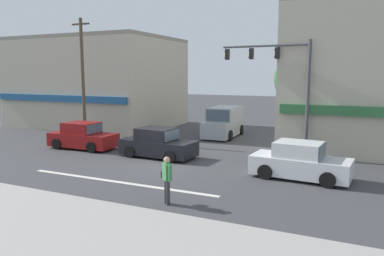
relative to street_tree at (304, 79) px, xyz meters
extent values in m
plane|color=#3D3D3F|center=(-5.81, -6.84, -4.14)|extent=(120.00, 120.00, 0.00)
cube|color=silver|center=(-5.81, -10.34, -4.13)|extent=(9.00, 0.24, 0.01)
cube|color=#9E9993|center=(-5.81, -15.34, -4.06)|extent=(40.00, 5.00, 0.16)
cube|color=#B7AD99|center=(-18.05, 3.67, -0.56)|extent=(13.22, 9.13, 7.16)
cube|color=#1E5184|center=(-18.05, -0.99, -1.54)|extent=(12.56, 0.24, 0.50)
cube|color=gray|center=(-18.05, 3.67, 3.17)|extent=(13.22, 9.13, 0.30)
cube|color=#B7AD99|center=(4.26, 2.64, -0.02)|extent=(10.76, 9.80, 8.24)
cylinder|color=#4C3823|center=(0.00, 0.00, -2.70)|extent=(0.32, 0.32, 2.87)
sphere|color=#337038|center=(0.00, 0.00, 0.02)|extent=(3.44, 3.44, 3.44)
cylinder|color=brown|center=(-13.98, -2.83, -0.08)|extent=(0.22, 0.22, 8.10)
cube|color=#473828|center=(-13.98, -2.83, 3.57)|extent=(1.40, 0.12, 0.10)
cylinder|color=brown|center=(1.56, 1.38, -0.53)|extent=(0.22, 0.22, 7.21)
cube|color=#473828|center=(1.56, 1.38, 2.68)|extent=(1.40, 0.12, 0.10)
cylinder|color=#47474C|center=(0.60, -2.54, -1.04)|extent=(0.18, 0.18, 6.20)
cylinder|color=#47474C|center=(-1.80, -2.38, 1.81)|extent=(4.80, 0.44, 0.12)
cube|color=black|center=(-1.08, -2.43, 1.41)|extent=(0.22, 0.25, 0.60)
sphere|color=black|center=(-1.20, -2.42, 1.59)|extent=(0.12, 0.12, 0.12)
sphere|color=orange|center=(-1.20, -2.42, 1.41)|extent=(0.12, 0.12, 0.12)
sphere|color=black|center=(-1.20, -2.42, 1.23)|extent=(0.12, 0.12, 0.12)
cube|color=black|center=(-2.51, -2.33, 1.41)|extent=(0.22, 0.25, 0.60)
sphere|color=black|center=(-2.63, -2.32, 1.59)|extent=(0.12, 0.12, 0.12)
sphere|color=orange|center=(-2.63, -2.32, 1.41)|extent=(0.12, 0.12, 0.12)
sphere|color=black|center=(-2.63, -2.32, 1.23)|extent=(0.12, 0.12, 0.12)
cube|color=black|center=(-3.95, -2.24, 1.41)|extent=(0.22, 0.25, 0.60)
sphere|color=black|center=(-4.07, -2.23, 1.59)|extent=(0.12, 0.12, 0.12)
sphere|color=orange|center=(-4.07, -2.23, 1.41)|extent=(0.12, 0.12, 0.12)
sphere|color=black|center=(-4.07, -2.23, 1.23)|extent=(0.12, 0.12, 0.12)
cube|color=silver|center=(0.96, -6.62, -3.60)|extent=(4.22, 2.01, 0.80)
cube|color=silver|center=(0.86, -6.61, -2.88)|extent=(2.01, 1.70, 0.64)
cube|color=#475666|center=(1.83, -6.68, -2.88)|extent=(0.17, 1.44, 0.54)
cylinder|color=black|center=(2.29, -5.87, -3.82)|extent=(0.65, 0.23, 0.64)
cylinder|color=black|center=(2.16, -7.56, -3.82)|extent=(0.65, 0.23, 0.64)
cylinder|color=black|center=(-0.24, -5.67, -3.82)|extent=(0.65, 0.23, 0.64)
cylinder|color=black|center=(-0.37, -7.37, -3.82)|extent=(0.65, 0.23, 0.64)
cube|color=black|center=(-6.66, -5.52, -3.60)|extent=(4.19, 1.93, 0.80)
cube|color=black|center=(-6.76, -5.52, -2.88)|extent=(1.98, 1.66, 0.64)
cube|color=#475666|center=(-5.79, -5.57, -2.88)|extent=(0.14, 1.44, 0.54)
cylinder|color=black|center=(-5.34, -4.74, -3.82)|extent=(0.65, 0.22, 0.64)
cylinder|color=black|center=(-5.44, -6.44, -3.82)|extent=(0.65, 0.22, 0.64)
cylinder|color=black|center=(-7.88, -4.60, -3.82)|extent=(0.65, 0.22, 0.64)
cylinder|color=black|center=(-7.97, -6.30, -3.82)|extent=(0.65, 0.22, 0.64)
cube|color=#999EA3|center=(-5.77, 2.27, -3.47)|extent=(2.01, 4.66, 1.10)
cube|color=#999EA3|center=(-5.78, 2.57, -2.47)|extent=(1.92, 3.26, 0.90)
cube|color=#475666|center=(-5.72, 0.95, -2.47)|extent=(1.66, 0.12, 0.76)
cylinder|color=black|center=(-4.80, 0.88, -3.78)|extent=(0.23, 0.73, 0.72)
cylinder|color=black|center=(-6.64, 0.81, -3.78)|extent=(0.23, 0.73, 0.72)
cylinder|color=black|center=(-4.90, 3.73, -3.78)|extent=(0.23, 0.73, 0.72)
cylinder|color=black|center=(-6.74, 3.66, -3.78)|extent=(0.23, 0.73, 0.72)
cube|color=maroon|center=(-11.94, -5.37, -3.60)|extent=(4.13, 1.78, 0.80)
cube|color=maroon|center=(-12.04, -5.37, -2.88)|extent=(1.93, 1.60, 0.64)
cube|color=#475666|center=(-11.07, -5.35, -2.88)|extent=(0.09, 1.44, 0.54)
cylinder|color=black|center=(-10.68, -4.49, -3.82)|extent=(0.64, 0.19, 0.64)
cylinder|color=black|center=(-10.65, -6.19, -3.82)|extent=(0.64, 0.19, 0.64)
cylinder|color=black|center=(-13.22, -4.54, -3.82)|extent=(0.64, 0.19, 0.64)
cylinder|color=black|center=(-13.19, -6.24, -3.82)|extent=(0.64, 0.19, 0.64)
cylinder|color=#333338|center=(-2.61, -11.88, -3.71)|extent=(0.14, 0.14, 0.86)
cylinder|color=#333338|center=(-2.74, -11.76, -3.71)|extent=(0.14, 0.14, 0.86)
cube|color=#3F8C4C|center=(-2.68, -11.82, -2.99)|extent=(0.42, 0.40, 0.58)
sphere|color=tan|center=(-2.68, -11.82, -2.58)|extent=(0.22, 0.22, 0.22)
cylinder|color=#3F8C4C|center=(-2.50, -11.98, -2.99)|extent=(0.09, 0.09, 0.56)
cylinder|color=#3F8C4C|center=(-2.86, -11.66, -2.99)|extent=(0.09, 0.09, 0.56)
cube|color=black|center=(-2.89, -11.58, -3.16)|extent=(0.28, 0.29, 0.24)
camera|label=1|loc=(3.30, -22.70, 0.30)|focal=35.00mm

